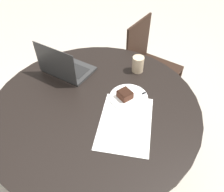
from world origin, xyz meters
TOP-DOWN VIEW (x-y plane):
  - ground_plane at (0.00, 0.00)m, footprint 12.00×12.00m
  - dining_table at (0.00, 0.00)m, footprint 1.28×1.28m
  - chair at (-0.60, 0.65)m, footprint 0.59×0.59m
  - paper_document at (0.19, 0.13)m, footprint 0.50×0.44m
  - plate at (0.02, 0.21)m, footprint 0.24×0.24m
  - cake_slice at (0.01, 0.19)m, footprint 0.10×0.10m
  - fork at (0.02, 0.26)m, footprint 0.03×0.17m
  - coffee_glass at (-0.23, 0.37)m, footprint 0.08×0.08m
  - laptop at (-0.35, -0.12)m, footprint 0.40×0.39m

SIDE VIEW (x-z plane):
  - ground_plane at x=0.00m, z-range 0.00..0.00m
  - chair at x=-0.60m, z-range 0.02..0.92m
  - dining_table at x=0.00m, z-range 0.24..1.00m
  - paper_document at x=0.19m, z-range 0.77..0.77m
  - plate at x=0.02m, z-range 0.77..0.78m
  - fork at x=0.02m, z-range 0.78..0.78m
  - cake_slice at x=0.01m, z-range 0.78..0.83m
  - laptop at x=-0.35m, z-range 0.69..0.93m
  - coffee_glass at x=-0.23m, z-range 0.77..0.88m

